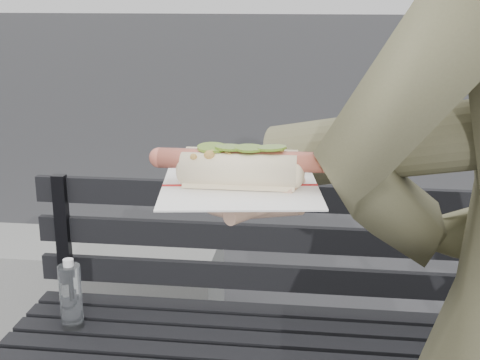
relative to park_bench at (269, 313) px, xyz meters
name	(u,v)px	position (x,y,z in m)	size (l,w,h in m)	color
park_bench	(269,313)	(0.00, 0.00, 0.00)	(1.50, 0.44, 0.88)	black
concrete_block	(78,286)	(-0.88, 0.76, -0.32)	(1.20, 0.40, 0.40)	slate
held_hotdog	(405,148)	(0.24, -0.91, 0.71)	(0.64, 0.30, 0.20)	brown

